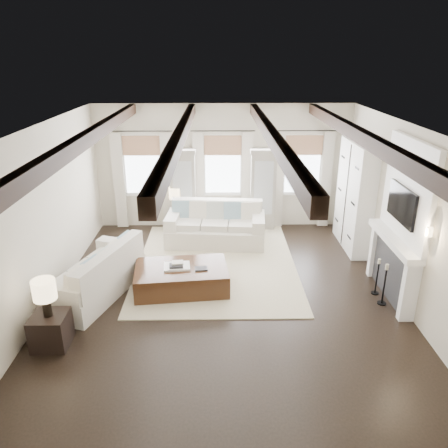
{
  "coord_description": "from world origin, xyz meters",
  "views": [
    {
      "loc": [
        -0.14,
        -7.26,
        4.34
      ],
      "look_at": [
        -0.01,
        0.87,
        1.15
      ],
      "focal_mm": 35.0,
      "sensor_mm": 36.0,
      "label": 1
    }
  ],
  "objects_px": {
    "side_table_front": "(51,330)",
    "side_table_back": "(177,219)",
    "sofa_left": "(97,276)",
    "ottoman": "(182,278)",
    "sofa_back": "(216,227)"
  },
  "relations": [
    {
      "from": "ottoman",
      "to": "sofa_back",
      "type": "bearing_deg",
      "value": 67.64
    },
    {
      "from": "sofa_left",
      "to": "side_table_back",
      "type": "relative_size",
      "value": 4.35
    },
    {
      "from": "side_table_back",
      "to": "sofa_left",
      "type": "bearing_deg",
      "value": -110.28
    },
    {
      "from": "side_table_front",
      "to": "ottoman",
      "type": "bearing_deg",
      "value": 42.22
    },
    {
      "from": "sofa_back",
      "to": "sofa_left",
      "type": "xyz_separation_m",
      "value": [
        -2.25,
        -2.46,
        -0.02
      ]
    },
    {
      "from": "side_table_back",
      "to": "sofa_back",
      "type": "bearing_deg",
      "value": -39.83
    },
    {
      "from": "sofa_left",
      "to": "side_table_back",
      "type": "height_order",
      "value": "sofa_left"
    },
    {
      "from": "sofa_back",
      "to": "ottoman",
      "type": "xyz_separation_m",
      "value": [
        -0.67,
        -2.27,
        -0.17
      ]
    },
    {
      "from": "sofa_back",
      "to": "sofa_left",
      "type": "height_order",
      "value": "sofa_back"
    },
    {
      "from": "sofa_left",
      "to": "side_table_front",
      "type": "relative_size",
      "value": 4.51
    },
    {
      "from": "ottoman",
      "to": "side_table_back",
      "type": "relative_size",
      "value": 3.15
    },
    {
      "from": "sofa_back",
      "to": "side_table_back",
      "type": "distance_m",
      "value": 1.34
    },
    {
      "from": "ottoman",
      "to": "side_table_back",
      "type": "xyz_separation_m",
      "value": [
        -0.36,
        3.13,
        0.05
      ]
    },
    {
      "from": "side_table_front",
      "to": "side_table_back",
      "type": "relative_size",
      "value": 0.96
    },
    {
      "from": "sofa_left",
      "to": "ottoman",
      "type": "relative_size",
      "value": 1.38
    }
  ]
}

